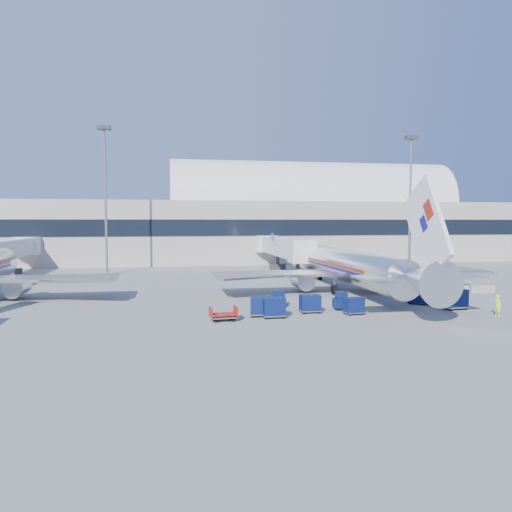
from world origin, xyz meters
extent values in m
plane|color=gray|center=(0.00, 0.00, 0.00)|extent=(260.00, 260.00, 0.00)
cube|color=#B2AA9E|center=(-25.00, 56.00, 6.00)|extent=(170.00, 28.00, 12.00)
cube|color=black|center=(-25.00, 42.05, 7.00)|extent=(170.00, 0.40, 3.00)
cylinder|color=white|center=(20.00, 56.00, 12.00)|extent=(60.00, 18.00, 18.00)
cylinder|color=silver|center=(10.00, 6.00, 2.90)|extent=(3.80, 28.00, 3.80)
sphere|color=silver|center=(10.00, 20.00, 2.90)|extent=(3.72, 3.72, 3.72)
cone|color=silver|center=(10.00, -11.00, 3.30)|extent=(3.80, 6.00, 3.80)
cube|color=#981D0B|center=(10.00, 7.00, 3.15)|extent=(3.85, 20.16, 0.32)
cube|color=navy|center=(10.00, 7.00, 2.78)|extent=(3.85, 20.16, 0.32)
cube|color=white|center=(10.00, -11.50, 7.70)|extent=(0.35, 7.79, 8.74)
cube|color=silver|center=(10.00, -10.50, 3.50)|extent=(11.00, 3.00, 0.18)
cube|color=silver|center=(10.00, 5.00, 2.30)|extent=(32.00, 5.00, 0.28)
cylinder|color=#B7B7BC|center=(4.50, 6.50, 1.35)|extent=(2.10, 3.80, 2.10)
cylinder|color=#B7B7BC|center=(15.50, 6.50, 1.35)|extent=(2.10, 3.80, 2.10)
cylinder|color=black|center=(10.00, 17.00, 0.45)|extent=(0.40, 0.90, 0.90)
sphere|color=silver|center=(-32.00, 20.00, 2.90)|extent=(3.72, 3.72, 3.72)
cylinder|color=#B7B7BC|center=(-26.50, 6.50, 1.35)|extent=(2.10, 3.80, 2.10)
cube|color=silver|center=(7.60, 30.00, 4.00)|extent=(2.70, 24.00, 2.70)
cube|color=silver|center=(7.60, 17.80, 4.00)|extent=(3.40, 3.20, 3.20)
cylinder|color=silver|center=(7.60, 41.50, 4.00)|extent=(4.40, 4.40, 3.00)
cube|color=#2D2D30|center=(7.60, 20.00, 1.80)|extent=(0.50, 0.50, 3.00)
cube|color=#2D2D30|center=(7.60, 20.00, 0.45)|extent=(2.60, 1.00, 0.90)
cube|color=#2D2D30|center=(7.60, 33.00, 1.80)|extent=(0.50, 0.50, 3.00)
cube|color=#2D2D30|center=(7.60, 33.00, 0.45)|extent=(2.60, 1.00, 0.90)
cube|color=#1B3199|center=(6.00, 30.00, 5.80)|extent=(0.12, 1.40, 0.90)
cube|color=silver|center=(-34.40, 30.00, 4.00)|extent=(2.70, 24.00, 2.70)
cylinder|color=silver|center=(-34.40, 41.50, 4.00)|extent=(4.40, 4.40, 3.00)
cube|color=#2D2D30|center=(-34.40, 33.00, 1.80)|extent=(0.50, 0.50, 3.00)
cube|color=#2D2D30|center=(-34.40, 33.00, 0.45)|extent=(2.60, 1.00, 0.90)
cylinder|color=slate|center=(-20.00, 30.00, 11.00)|extent=(0.36, 0.36, 22.00)
cube|color=#2D2D30|center=(-20.00, 30.00, 22.30)|extent=(2.00, 1.20, 0.60)
cylinder|color=slate|center=(30.00, 30.00, 11.00)|extent=(0.36, 0.36, 22.00)
cube|color=#2D2D30|center=(30.00, 30.00, 22.30)|extent=(2.00, 1.20, 0.60)
cube|color=#9E9E96|center=(18.00, 2.00, 0.45)|extent=(3.00, 0.55, 0.90)
cube|color=#9E9E96|center=(21.30, 2.00, 0.45)|extent=(3.00, 0.55, 0.90)
cube|color=#9E9E96|center=(24.60, 2.00, 0.45)|extent=(3.00, 0.55, 0.90)
cube|color=#091545|center=(5.44, -5.63, 0.61)|extent=(2.72, 1.63, 0.84)
cube|color=#091545|center=(4.89, -5.56, 1.28)|extent=(1.15, 1.24, 0.78)
cylinder|color=black|center=(6.40, -5.26, 0.31)|extent=(0.65, 0.33, 0.62)
cube|color=#091545|center=(13.66, -4.03, 0.57)|extent=(2.64, 2.35, 0.78)
cube|color=#091545|center=(13.23, -3.73, 1.19)|extent=(1.36, 1.39, 0.73)
cylinder|color=black|center=(14.60, -4.12, 0.29)|extent=(0.61, 0.52, 0.58)
cube|color=#091545|center=(-0.38, -2.46, 0.57)|extent=(1.49, 2.53, 0.78)
cube|color=#091545|center=(-0.44, -2.98, 1.20)|extent=(1.15, 1.06, 0.73)
cylinder|color=black|center=(-0.74, -1.58, 0.29)|extent=(0.30, 0.61, 0.58)
cube|color=#091545|center=(1.60, -6.59, 0.92)|extent=(1.75, 1.37, 1.40)
cube|color=slate|center=(1.60, -6.59, 0.21)|extent=(1.85, 1.42, 0.10)
cylinder|color=black|center=(2.28, -6.06, 0.19)|extent=(0.39, 0.16, 0.39)
cube|color=#091545|center=(-2.11, -8.26, 0.97)|extent=(1.84, 1.43, 1.48)
cube|color=slate|center=(-2.11, -8.26, 0.22)|extent=(1.94, 1.48, 0.10)
cylinder|color=black|center=(-1.40, -7.69, 0.20)|extent=(0.41, 0.16, 0.41)
cube|color=#091545|center=(-3.04, -7.51, 0.98)|extent=(2.06, 1.72, 1.49)
cube|color=slate|center=(-3.04, -7.51, 0.23)|extent=(2.17, 1.79, 0.10)
cylinder|color=black|center=(-2.24, -7.08, 0.21)|extent=(0.43, 0.23, 0.41)
cube|color=#091545|center=(5.15, -8.03, 0.83)|extent=(1.71, 1.41, 1.26)
cube|color=slate|center=(5.15, -8.03, 0.19)|extent=(1.81, 1.47, 0.09)
cylinder|color=black|center=(5.69, -7.47, 0.17)|extent=(0.36, 0.18, 0.35)
cube|color=#091545|center=(15.29, -7.28, 1.07)|extent=(2.24, 1.86, 1.64)
cube|color=slate|center=(15.29, -7.28, 0.25)|extent=(2.36, 1.94, 0.11)
cylinder|color=black|center=(15.98, -6.54, 0.23)|extent=(0.47, 0.25, 0.45)
cube|color=slate|center=(-6.48, -8.84, 0.35)|extent=(2.32, 1.70, 0.12)
cube|color=#9B190E|center=(-6.48, -8.84, 0.55)|extent=(2.33, 1.75, 0.08)
cylinder|color=black|center=(-5.83, -8.22, 0.20)|extent=(0.41, 0.20, 0.40)
imported|color=#C4FF1A|center=(17.12, -10.98, 0.94)|extent=(0.51, 0.72, 1.88)
camera|label=1|loc=(-11.07, -49.21, 8.20)|focal=35.00mm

